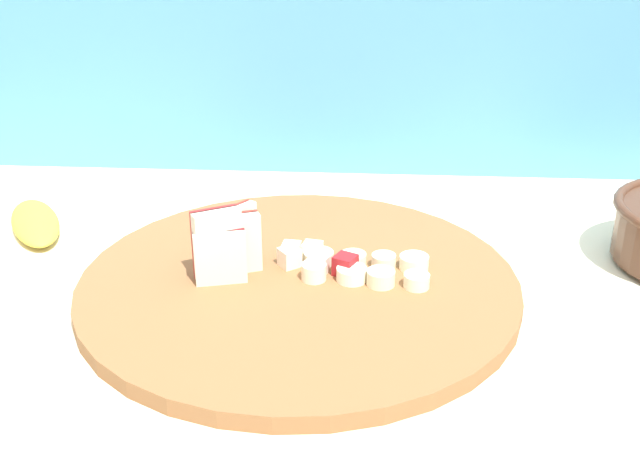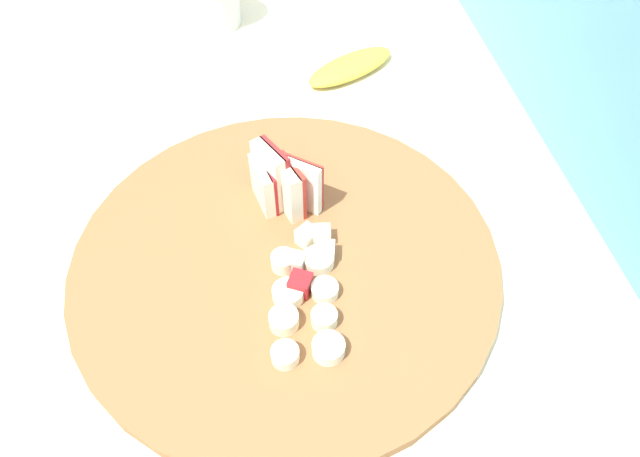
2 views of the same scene
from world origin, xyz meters
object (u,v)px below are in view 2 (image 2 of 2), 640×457
at_px(cutting_board, 286,259).
at_px(apple_dice_pile, 310,255).
at_px(banana_slice_rows, 304,303).
at_px(banana_peel, 351,67).
at_px(apple_wedge_fan, 281,182).

bearing_deg(cutting_board, apple_dice_pile, 63.13).
height_order(banana_slice_rows, banana_peel, banana_slice_rows).
bearing_deg(cutting_board, banana_peel, 158.40).
xyz_separation_m(apple_dice_pile, banana_slice_rows, (0.05, -0.01, -0.00)).
relative_size(apple_wedge_fan, banana_peel, 0.52).
relative_size(apple_wedge_fan, apple_dice_pile, 0.89).
bearing_deg(apple_wedge_fan, cutting_board, -3.40).
bearing_deg(apple_dice_pile, apple_wedge_fan, -166.80).
bearing_deg(banana_slice_rows, apple_dice_pile, 166.60).
xyz_separation_m(cutting_board, apple_dice_pile, (0.01, 0.02, 0.02)).
bearing_deg(banana_peel, banana_slice_rows, -16.72).
xyz_separation_m(apple_dice_pile, banana_peel, (-0.31, 0.10, -0.02)).
relative_size(cutting_board, apple_dice_pile, 5.18).
xyz_separation_m(cutting_board, banana_slice_rows, (0.06, 0.01, 0.01)).
height_order(cutting_board, banana_peel, banana_peel).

